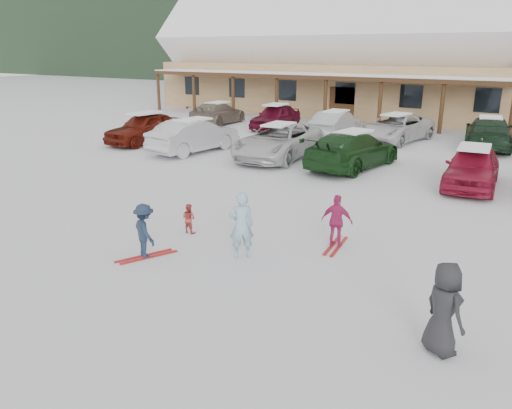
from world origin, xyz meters
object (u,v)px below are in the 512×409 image
Objects in this scene: parked_car_0 at (145,128)px; parked_car_7 at (218,113)px; parked_car_2 at (278,141)px; parked_car_8 at (276,117)px; parked_car_1 at (194,136)px; adult_skier at (241,225)px; bystander_dark at (444,309)px; toddler_red at (189,218)px; parked_car_3 at (353,150)px; parked_car_4 at (472,167)px; day_lodge at (346,58)px; parked_car_11 at (489,133)px; parked_car_10 at (395,128)px; child_navy at (145,231)px; parked_car_9 at (335,124)px; child_magenta at (337,221)px.

parked_car_7 is at bearing 99.18° from parked_car_0.
parked_car_8 is at bearing 116.27° from parked_car_2.
parked_car_1 is at bearing 114.35° from parked_car_7.
bystander_dark is (4.80, -1.43, -0.01)m from adult_skier.
toddler_red is 0.17× the size of parked_car_0.
parked_car_4 is (4.63, -0.55, -0.03)m from parked_car_3.
day_lodge is 18.78m from parked_car_2.
parked_car_11 is (3.92, 7.49, 0.01)m from parked_car_3.
child_navy is at bearing -80.51° from parked_car_10.
parked_car_1 is at bearing -32.07° from child_navy.
parked_car_0 is at bearing -115.93° from parked_car_8.
parked_car_8 is 4.21m from parked_car_9.
parked_car_0 is at bearing -37.15° from child_magenta.
day_lodge is 22.20× the size of child_magenta.
parked_car_2 is 7.53m from parked_car_10.
parked_car_4 reaches higher than parked_car_9.
parked_car_4 is 8.07m from parked_car_11.
parked_car_9 is at bearing -11.90° from parked_car_8.
parked_car_11 is at bearing -142.04° from adult_skier.
parked_car_3 is 4.66m from parked_car_4.
parked_car_1 is 8.24m from parked_car_8.
parked_car_1 is at bearing 176.32° from parked_car_4.
bystander_dark is at bearing -64.00° from day_lodge.
parked_car_7 is (-16.64, 7.44, -0.02)m from parked_car_4.
day_lodge is 28.51m from toddler_red.
child_navy is at bearing -10.82° from adult_skier.
parked_car_7 is at bearing -56.28° from toddler_red.
child_navy is 0.98× the size of child_magenta.
parked_car_7 is 15.94m from parked_car_11.
parked_car_8 is 1.01× the size of parked_car_9.
parked_car_7 is (-3.89, -11.02, -3.25)m from day_lodge.
child_magenta is at bearing 151.08° from parked_car_1.
parked_car_0 reaches higher than parked_car_9.
adult_skier reaches higher than parked_car_1.
parked_car_2 reaches higher than parked_car_4.
parked_car_2 is 1.06× the size of parked_car_3.
child_magenta is 15.98m from parked_car_0.
child_magenta is at bearing -115.22° from child_navy.
toddler_red is at bearing -70.49° from parked_car_8.
parked_car_4 is at bearing -152.75° from adult_skier.
day_lodge is 19.93m from parked_car_3.
child_navy is 11.58m from parked_car_2.
adult_skier is 12.63m from parked_car_1.
parked_car_10 is (11.54, 0.01, 0.02)m from parked_car_7.
day_lodge reaches higher than bystander_dark.
parked_car_11 reaches higher than parked_car_3.
child_magenta is 0.24× the size of parked_car_2.
parked_car_1 is 9.08m from parked_car_7.
parked_car_11 is (4.39, 18.67, 0.11)m from child_navy.
parked_car_9 is (-5.13, 16.66, -0.08)m from adult_skier.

